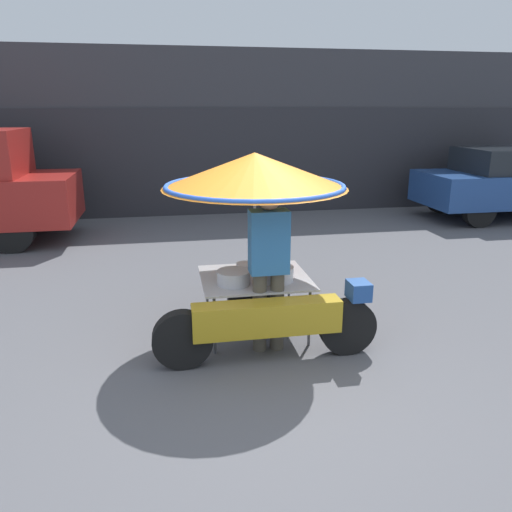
% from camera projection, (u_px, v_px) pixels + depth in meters
% --- Properties ---
extents(ground_plane, '(36.00, 36.00, 0.00)m').
position_uv_depth(ground_plane, '(276.00, 382.00, 4.52)').
color(ground_plane, '#56565B').
extents(shopfront_building, '(28.00, 2.06, 3.65)m').
position_uv_depth(shopfront_building, '(200.00, 132.00, 12.07)').
color(shopfront_building, '#38383D').
rests_on(shopfront_building, ground).
extents(vendor_motorcycle_cart, '(2.21, 1.90, 1.96)m').
position_uv_depth(vendor_motorcycle_cart, '(257.00, 197.00, 5.05)').
color(vendor_motorcycle_cart, black).
rests_on(vendor_motorcycle_cart, ground).
extents(vendor_person, '(0.38, 0.23, 1.68)m').
position_uv_depth(vendor_person, '(269.00, 261.00, 4.88)').
color(vendor_person, '#4C473D').
rests_on(vendor_person, ground).
extents(parked_car, '(4.13, 1.76, 1.55)m').
position_uv_depth(parked_car, '(512.00, 182.00, 11.07)').
color(parked_car, black).
rests_on(parked_car, ground).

